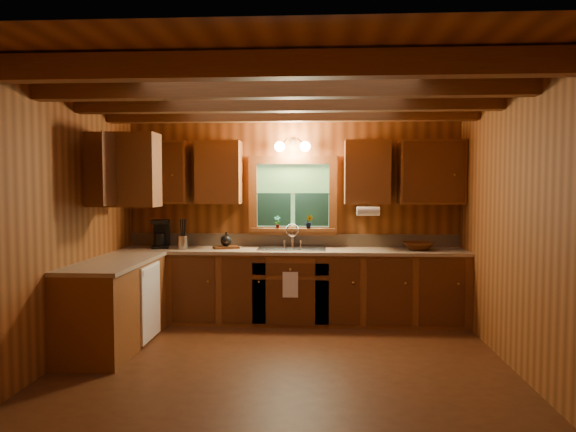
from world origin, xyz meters
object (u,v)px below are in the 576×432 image
(wicker_basket, at_px, (418,246))
(cutting_board, at_px, (226,247))
(sink, at_px, (292,253))
(coffee_maker, at_px, (161,234))

(wicker_basket, bearing_deg, cutting_board, 179.51)
(sink, distance_m, wicker_basket, 1.54)
(coffee_maker, distance_m, cutting_board, 0.84)
(coffee_maker, bearing_deg, wicker_basket, -14.20)
(sink, height_order, wicker_basket, sink)
(sink, xyz_separation_m, wicker_basket, (1.53, -0.00, 0.09))
(cutting_board, relative_size, wicker_basket, 0.79)
(sink, bearing_deg, coffee_maker, 179.03)
(sink, distance_m, cutting_board, 0.82)
(sink, relative_size, cutting_board, 2.72)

